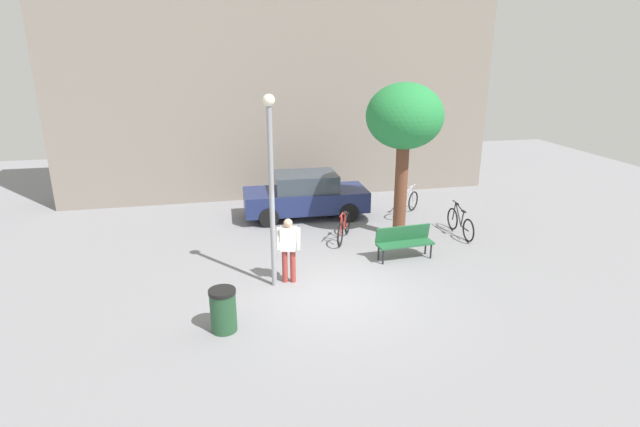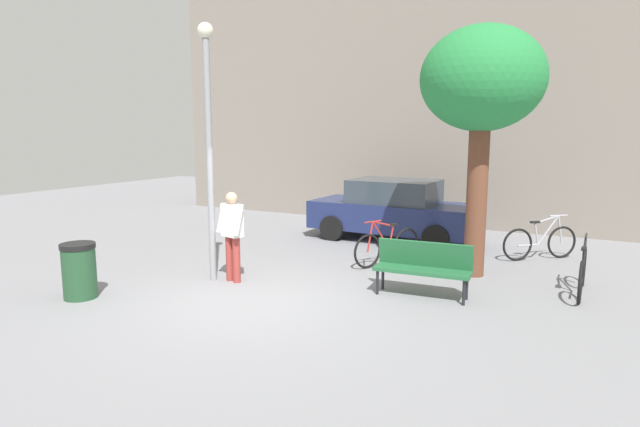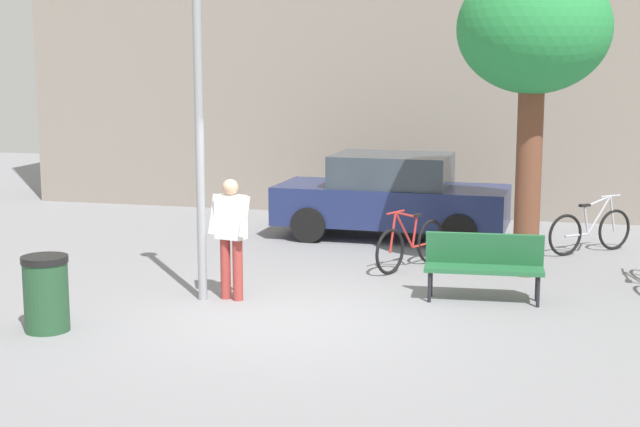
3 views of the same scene
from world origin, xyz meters
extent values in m
plane|color=gray|center=(0.00, 0.00, 0.00)|extent=(36.00, 36.00, 0.00)
cube|color=gray|center=(0.00, 9.25, 4.96)|extent=(16.67, 2.00, 9.92)
cylinder|color=gray|center=(-1.40, 0.71, 2.19)|extent=(0.12, 0.12, 4.38)
sphere|color=#F2EACC|center=(-1.40, 0.71, 4.50)|extent=(0.28, 0.28, 0.28)
cylinder|color=#9E3833|center=(-0.91, 0.79, 0.42)|extent=(0.14, 0.14, 0.85)
cylinder|color=#9E3833|center=(-1.11, 0.84, 0.42)|extent=(0.14, 0.14, 0.85)
cube|color=white|center=(-1.01, 0.82, 1.15)|extent=(0.44, 0.31, 0.60)
sphere|color=tan|center=(-1.01, 0.82, 1.56)|extent=(0.22, 0.22, 0.22)
cylinder|color=white|center=(-0.78, 0.71, 1.18)|extent=(0.14, 0.24, 0.55)
cylinder|color=white|center=(-1.27, 0.83, 1.18)|extent=(0.14, 0.24, 0.55)
cube|color=#236038|center=(2.35, 1.54, 0.45)|extent=(1.63, 0.55, 0.06)
cube|color=#236038|center=(2.34, 1.73, 0.70)|extent=(1.60, 0.24, 0.44)
cylinder|color=black|center=(3.08, 1.43, 0.21)|extent=(0.05, 0.05, 0.42)
cylinder|color=black|center=(1.64, 1.33, 0.21)|extent=(0.05, 0.05, 0.42)
cylinder|color=black|center=(3.06, 1.75, 0.21)|extent=(0.05, 0.05, 0.42)
cylinder|color=black|center=(1.62, 1.65, 0.21)|extent=(0.05, 0.05, 0.42)
cylinder|color=brown|center=(2.85, 3.32, 1.46)|extent=(0.39, 0.39, 2.92)
ellipsoid|color=#26833E|center=(2.85, 3.32, 3.71)|extent=(2.26, 2.26, 1.92)
torus|color=black|center=(4.27, 5.63, 0.36)|extent=(0.57, 0.51, 0.71)
torus|color=black|center=(3.45, 4.90, 0.36)|extent=(0.57, 0.51, 0.71)
cylinder|color=#ADADB7|center=(4.00, 5.39, 0.64)|extent=(0.40, 0.36, 0.64)
cylinder|color=#ADADB7|center=(3.96, 5.36, 0.88)|extent=(0.46, 0.41, 0.18)
cylinder|color=#ADADB7|center=(3.78, 5.20, 0.57)|extent=(0.13, 0.12, 0.48)
cylinder|color=#ADADB7|center=(3.63, 5.07, 0.33)|extent=(0.40, 0.36, 0.04)
cylinder|color=#ADADB7|center=(4.22, 5.59, 0.64)|extent=(0.15, 0.14, 0.63)
cube|color=black|center=(3.75, 5.17, 0.83)|extent=(0.20, 0.19, 0.04)
cylinder|color=#ADADB7|center=(4.17, 5.55, 0.95)|extent=(0.35, 0.31, 0.03)
torus|color=black|center=(4.75, 3.49, 0.36)|extent=(0.07, 0.71, 0.71)
torus|color=black|center=(4.72, 2.39, 0.36)|extent=(0.07, 0.71, 0.71)
cylinder|color=black|center=(4.74, 3.13, 0.64)|extent=(0.05, 0.50, 0.64)
cylinder|color=black|center=(4.74, 3.08, 0.88)|extent=(0.05, 0.58, 0.18)
cylinder|color=black|center=(4.73, 2.84, 0.57)|extent=(0.04, 0.14, 0.48)
cylinder|color=black|center=(4.73, 2.64, 0.33)|extent=(0.05, 0.50, 0.04)
cylinder|color=black|center=(4.75, 3.43, 0.64)|extent=(0.04, 0.17, 0.63)
cube|color=black|center=(4.73, 2.79, 0.83)|extent=(0.08, 0.20, 0.04)
cylinder|color=black|center=(4.74, 3.36, 0.95)|extent=(0.04, 0.44, 0.03)
torus|color=black|center=(0.83, 2.84, 0.36)|extent=(0.36, 0.66, 0.71)
torus|color=black|center=(1.32, 3.82, 0.36)|extent=(0.36, 0.66, 0.71)
cylinder|color=red|center=(1.00, 3.16, 0.64)|extent=(0.25, 0.46, 0.64)
cylinder|color=red|center=(1.02, 3.21, 0.88)|extent=(0.29, 0.53, 0.18)
cylinder|color=red|center=(1.12, 3.42, 0.57)|extent=(0.09, 0.14, 0.48)
cylinder|color=red|center=(1.21, 3.60, 0.33)|extent=(0.25, 0.46, 0.04)
cylinder|color=red|center=(0.86, 2.90, 0.64)|extent=(0.11, 0.16, 0.63)
cube|color=black|center=(1.15, 3.46, 0.83)|extent=(0.16, 0.21, 0.04)
cylinder|color=red|center=(0.89, 2.95, 0.95)|extent=(0.22, 0.41, 0.03)
cube|color=navy|center=(0.34, 5.76, 0.62)|extent=(4.24, 1.80, 0.70)
cube|color=#333D47|center=(0.34, 5.76, 1.25)|extent=(2.14, 1.62, 0.60)
cylinder|color=black|center=(1.71, 6.53, 0.32)|extent=(0.65, 0.24, 0.64)
cylinder|color=black|center=(1.67, 4.93, 0.32)|extent=(0.65, 0.24, 0.64)
cylinder|color=black|center=(-0.99, 6.59, 0.32)|extent=(0.65, 0.24, 0.64)
cylinder|color=black|center=(-1.02, 4.99, 0.32)|extent=(0.65, 0.24, 0.64)
cylinder|color=#234C2D|center=(-2.68, -1.16, 0.42)|extent=(0.54, 0.54, 0.85)
cylinder|color=black|center=(-2.68, -1.16, 0.89)|extent=(0.56, 0.56, 0.08)
camera|label=1|loc=(-2.68, -10.49, 5.58)|focal=28.04mm
camera|label=2|loc=(4.77, -6.74, 2.76)|focal=29.27mm
camera|label=3|loc=(3.23, -10.98, 3.28)|focal=52.37mm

